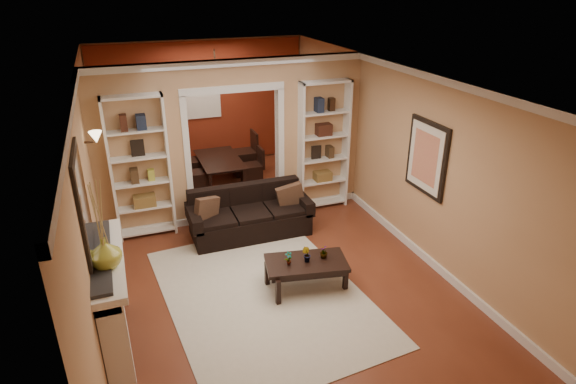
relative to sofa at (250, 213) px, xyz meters
name	(u,v)px	position (x,y,z in m)	size (l,w,h in m)	color
floor	(257,247)	(-0.02, -0.45, -0.38)	(8.00, 8.00, 0.00)	brown
ceiling	(252,72)	(-0.02, -0.45, 2.32)	(8.00, 8.00, 0.00)	white
wall_back	(202,104)	(-0.02, 3.55, 0.97)	(8.00, 8.00, 0.00)	tan
wall_front	(410,349)	(-0.02, -4.45, 0.97)	(8.00, 8.00, 0.00)	tan
wall_left	(89,188)	(-2.27, -0.45, 0.97)	(8.00, 8.00, 0.00)	tan
wall_right	(390,149)	(2.23, -0.45, 0.97)	(8.00, 8.00, 0.00)	tan
partition_wall	(234,142)	(-0.02, 0.75, 0.97)	(4.50, 0.15, 2.70)	tan
red_back_panel	(202,106)	(-0.02, 3.52, 0.94)	(4.44, 0.04, 2.64)	maroon
dining_window	(202,96)	(-0.02, 3.48, 1.17)	(0.78, 0.03, 0.98)	#8CA5CC
area_rug	(264,295)	(-0.30, -1.67, -0.38)	(2.43, 3.40, 0.01)	beige
sofa	(250,213)	(0.00, 0.00, 0.00)	(1.96, 0.85, 0.77)	black
pillow_left	(207,209)	(-0.70, -0.02, 0.20)	(0.41, 0.12, 0.41)	brown
pillow_right	(291,196)	(0.70, -0.02, 0.21)	(0.43, 0.12, 0.43)	brown
coffee_table	(306,274)	(0.29, -1.69, -0.18)	(1.08, 0.58, 0.41)	black
plant_left	(289,258)	(0.04, -1.69, 0.12)	(0.10, 0.07, 0.20)	#336626
plant_center	(306,255)	(0.29, -1.69, 0.13)	(0.11, 0.09, 0.20)	#336626
plant_right	(324,252)	(0.54, -1.69, 0.12)	(0.10, 0.10, 0.19)	#336626
bookshelf_left	(140,169)	(-1.57, 0.58, 0.77)	(0.90, 0.30, 2.30)	white
bookshelf_right	(323,146)	(1.53, 0.58, 0.77)	(0.90, 0.30, 2.30)	white
fireplace	(115,300)	(-2.11, -1.95, 0.20)	(0.32, 1.70, 1.16)	white
vase	(105,253)	(-2.11, -2.19, 0.94)	(0.32, 0.32, 0.33)	#A5A936
mirror	(83,203)	(-2.25, -1.95, 1.42)	(0.03, 0.95, 1.10)	silver
wall_sconce	(92,140)	(-2.17, 0.10, 1.45)	(0.18, 0.18, 0.22)	#FFE0A5
framed_art	(426,158)	(2.19, -1.45, 1.17)	(0.04, 0.85, 1.05)	black
dining_table	(221,170)	(0.06, 2.32, -0.13)	(0.81, 1.45, 0.51)	black
dining_chair_nw	(197,173)	(-0.49, 2.02, -0.01)	(0.37, 0.37, 0.75)	black
dining_chair_ne	(251,166)	(0.61, 2.02, 0.00)	(0.38, 0.38, 0.77)	black
dining_chair_sw	(191,161)	(-0.49, 2.62, 0.03)	(0.41, 0.41, 0.83)	black
dining_chair_se	(243,153)	(0.61, 2.62, 0.08)	(0.46, 0.46, 0.93)	black
chandelier	(213,84)	(-0.02, 2.25, 1.64)	(0.50, 0.50, 0.30)	#332217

